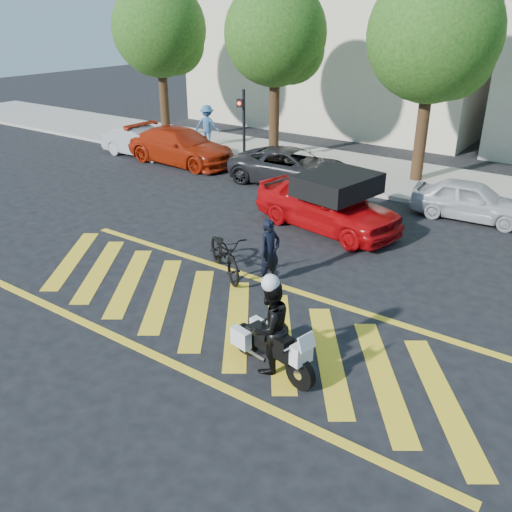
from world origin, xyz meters
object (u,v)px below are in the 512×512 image
Objects in this scene: red_convertible at (327,204)px; bicycle at (225,253)px; officer_moto at (270,327)px; parked_mid_right at (471,200)px; parked_far_left at (142,142)px; parked_mid_left at (292,167)px; officer_bike at (270,252)px; police_motorcycle at (271,346)px; parked_left at (181,146)px.

bicycle is at bearing -177.73° from red_convertible.
officer_moto reaches higher than parked_mid_right.
parked_far_left is at bearing -113.55° from officer_moto.
red_convertible reaches higher than parked_mid_left.
officer_bike is 0.80× the size of police_motorcycle.
officer_moto is at bearing 171.62° from parked_mid_right.
bicycle is 0.59× the size of parked_mid_right.
officer_moto is at bearing -149.22° from red_convertible.
parked_left reaches higher than bicycle.
parked_mid_left is (-5.82, 10.16, 0.16)m from police_motorcycle.
parked_left is 12.02m from parked_mid_right.
officer_bike is at bearing -159.87° from parked_mid_left.
red_convertible reaches higher than parked_far_left.
officer_bike is 0.77× the size of bicycle.
officer_moto reaches higher than red_convertible.
police_motorcycle is 0.43× the size of parked_mid_left.
parked_mid_left is at bearing 55.17° from red_convertible.
red_convertible is 1.18× the size of parked_far_left.
officer_moto is 0.35× the size of parked_left.
bicycle is at bearing -126.69° from parked_far_left.
officer_bike reaches higher than parked_mid_right.
officer_bike reaches higher than parked_left.
red_convertible reaches higher than bicycle.
officer_moto is at bearing -158.16° from parked_mid_left.
bicycle is 0.54× the size of parked_far_left.
police_motorcycle is at bearing -96.06° from bicycle.
police_motorcycle is 16.72m from parked_far_left.
parked_far_left reaches higher than bicycle.
parked_mid_left is 1.31× the size of parked_mid_right.
red_convertible is at bearing 25.70° from bicycle.
bicycle is at bearing -168.20° from parked_mid_left.
parked_far_left is at bearing 93.24° from parked_left.
officer_bike is 3.47m from police_motorcycle.
bicycle is at bearing -117.61° from officer_moto.
parked_mid_right is at bearing -33.68° from red_convertible.
parked_mid_left is at bearing 53.73° from bicycle.
bicycle reaches higher than police_motorcycle.
red_convertible is 1.28× the size of parked_mid_right.
officer_moto reaches higher than parked_far_left.
red_convertible is at bearing -109.14° from parked_left.
parked_far_left is (-11.55, 7.01, -0.17)m from officer_bike.
officer_moto is 0.50× the size of parked_mid_right.
officer_bike is 0.32× the size of parked_left.
parked_left is at bearing 86.88° from parked_mid_right.
officer_bike reaches higher than bicycle.
bicycle is 4.09m from police_motorcycle.
officer_moto reaches higher than bicycle.
police_motorcycle is 0.40m from officer_moto.
parked_mid_right is (3.89, 7.53, 0.05)m from bicycle.
parked_left is at bearing 84.10° from parked_mid_left.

